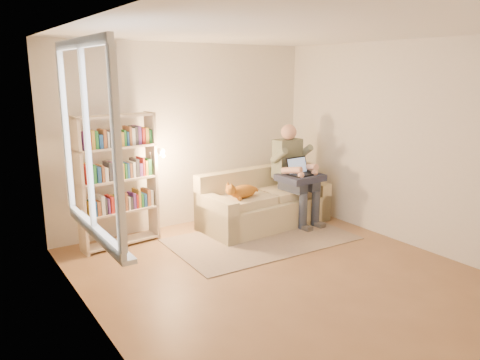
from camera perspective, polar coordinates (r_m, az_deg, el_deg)
floor at (r=5.32m, az=5.07°, el=-11.54°), size 4.50×4.50×0.00m
ceiling at (r=4.85m, az=5.72°, el=17.60°), size 4.00×4.50×0.02m
wall_left at (r=4.01m, az=-17.52°, el=-0.75°), size 0.02×4.50×2.60m
wall_right at (r=6.36m, az=19.61°, el=4.09°), size 0.02×4.50×2.60m
wall_back at (r=6.80m, az=-6.64°, el=5.32°), size 4.00×0.02×2.60m
window at (r=4.19m, az=-17.67°, el=0.90°), size 0.12×1.52×1.69m
sofa at (r=6.87m, az=2.81°, el=-3.12°), size 1.93×0.94×0.80m
person at (r=6.92m, az=6.53°, el=1.33°), size 0.44×0.69×1.46m
cat at (r=6.42m, az=0.34°, el=-1.33°), size 0.62×0.24×0.23m
blanket at (r=6.85m, az=7.48°, el=0.32°), size 0.62×0.52×0.09m
laptop at (r=6.84m, az=7.44°, el=1.20°), size 0.39×0.31×0.33m
bookshelf at (r=6.10m, az=-14.69°, el=0.66°), size 1.15×0.35×1.71m
rug at (r=6.36m, az=2.62°, el=-7.21°), size 2.44×1.49×0.01m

